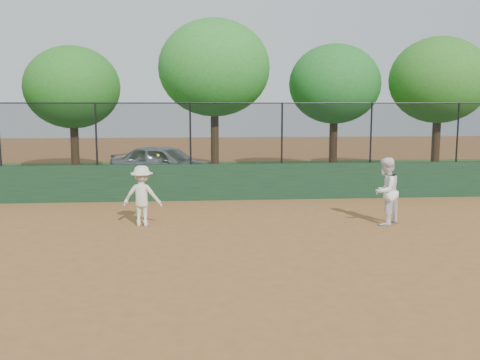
{
  "coord_description": "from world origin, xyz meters",
  "views": [
    {
      "loc": [
        -0.33,
        -11.41,
        3.14
      ],
      "look_at": [
        0.8,
        2.2,
        1.2
      ],
      "focal_mm": 40.0,
      "sensor_mm": 36.0,
      "label": 1
    }
  ],
  "objects": [
    {
      "name": "tree_1",
      "position": [
        -5.71,
        12.91,
        3.87
      ],
      "size": [
        4.18,
        3.8,
        5.69
      ],
      "color": "#412916",
      "rests_on": "ground"
    },
    {
      "name": "parked_car",
      "position": [
        -1.57,
        10.04,
        0.77
      ],
      "size": [
        4.85,
        3.76,
        1.54
      ],
      "primitive_type": "imported",
      "rotation": [
        0.0,
        0.0,
        1.08
      ],
      "color": "#A5ABAF",
      "rests_on": "ground"
    },
    {
      "name": "grass_strip",
      "position": [
        0.0,
        12.0,
        0.0
      ],
      "size": [
        36.0,
        12.0,
        0.01
      ],
      "primitive_type": "cube",
      "color": "#284F18",
      "rests_on": "ground"
    },
    {
      "name": "player_main",
      "position": [
        -1.73,
        2.37,
        0.79
      ],
      "size": [
        1.1,
        0.75,
        1.9
      ],
      "color": "beige",
      "rests_on": "ground"
    },
    {
      "name": "tree_4",
      "position": [
        10.23,
        11.32,
        4.17
      ],
      "size": [
        4.31,
        3.92,
        6.04
      ],
      "color": "#402B17",
      "rests_on": "ground"
    },
    {
      "name": "tree_2",
      "position": [
        0.5,
        11.77,
        4.66
      ],
      "size": [
        4.77,
        4.34,
        6.74
      ],
      "color": "#432A18",
      "rests_on": "ground"
    },
    {
      "name": "back_wall",
      "position": [
        0.0,
        6.0,
        0.6
      ],
      "size": [
        26.0,
        0.2,
        1.2
      ],
      "primitive_type": "cube",
      "color": "#1C3D23",
      "rests_on": "ground"
    },
    {
      "name": "ground",
      "position": [
        0.0,
        0.0,
        0.0
      ],
      "size": [
        80.0,
        80.0,
        0.0
      ],
      "primitive_type": "plane",
      "color": "#996031",
      "rests_on": "ground"
    },
    {
      "name": "player_second",
      "position": [
        4.6,
        2.01,
        0.88
      ],
      "size": [
        1.09,
        1.08,
        1.77
      ],
      "primitive_type": "imported",
      "rotation": [
        0.0,
        0.0,
        3.88
      ],
      "color": "white",
      "rests_on": "ground"
    },
    {
      "name": "fence_assembly",
      "position": [
        -0.03,
        6.0,
        2.24
      ],
      "size": [
        26.0,
        0.06,
        2.0
      ],
      "color": "black",
      "rests_on": "back_wall"
    },
    {
      "name": "tree_3",
      "position": [
        5.84,
        12.16,
        4.02
      ],
      "size": [
        4.07,
        3.7,
        5.79
      ],
      "color": "#392313",
      "rests_on": "ground"
    }
  ]
}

